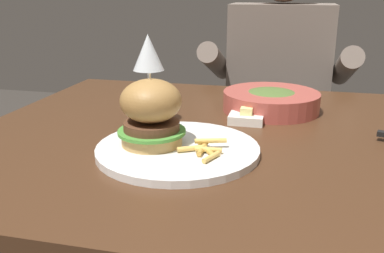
{
  "coord_description": "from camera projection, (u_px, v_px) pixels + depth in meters",
  "views": [
    {
      "loc": [
        0.12,
        -0.85,
        1.03
      ],
      "look_at": [
        -0.06,
        -0.1,
        0.78
      ],
      "focal_mm": 40.0,
      "sensor_mm": 36.0,
      "label": 1
    }
  ],
  "objects": [
    {
      "name": "wine_glass",
      "position": [
        148.0,
        57.0,
        0.93
      ],
      "size": [
        0.07,
        0.07,
        0.2
      ],
      "color": "silver",
      "rests_on": "dining_table"
    },
    {
      "name": "dining_table",
      "position": [
        231.0,
        175.0,
        0.93
      ],
      "size": [
        1.11,
        0.91,
        0.74
      ],
      "color": "#472B19",
      "rests_on": "ground"
    },
    {
      "name": "diner_person",
      "position": [
        276.0,
        118.0,
        1.62
      ],
      "size": [
        0.51,
        0.36,
        1.18
      ],
      "color": "#282833",
      "rests_on": "ground"
    },
    {
      "name": "burger_sandwich",
      "position": [
        151.0,
        112.0,
        0.78
      ],
      "size": [
        0.13,
        0.13,
        0.13
      ],
      "color": "tan",
      "rests_on": "main_plate"
    },
    {
      "name": "soup_bowl",
      "position": [
        271.0,
        100.0,
        1.06
      ],
      "size": [
        0.24,
        0.24,
        0.05
      ],
      "color": "#B24C42",
      "rests_on": "dining_table"
    },
    {
      "name": "butter_dish",
      "position": [
        246.0,
        118.0,
        0.97
      ],
      "size": [
        0.08,
        0.06,
        0.04
      ],
      "color": "white",
      "rests_on": "dining_table"
    },
    {
      "name": "fries_pile",
      "position": [
        205.0,
        148.0,
        0.76
      ],
      "size": [
        0.08,
        0.09,
        0.02
      ],
      "color": "gold",
      "rests_on": "main_plate"
    },
    {
      "name": "main_plate",
      "position": [
        178.0,
        149.0,
        0.8
      ],
      "size": [
        0.3,
        0.3,
        0.01
      ],
      "primitive_type": "cylinder",
      "color": "white",
      "rests_on": "dining_table"
    }
  ]
}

